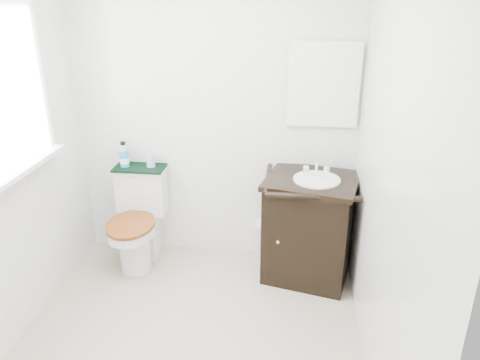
% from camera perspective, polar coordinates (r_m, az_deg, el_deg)
% --- Properties ---
extents(floor, '(2.40, 2.40, 0.00)m').
position_cam_1_polar(floor, '(3.17, -6.49, -19.51)').
color(floor, '#B9AB95').
rests_on(floor, ground).
extents(wall_back, '(2.40, 0.00, 2.40)m').
position_cam_1_polar(wall_back, '(3.65, -3.13, 8.02)').
color(wall_back, silver).
rests_on(wall_back, ground).
extents(wall_front, '(2.40, 0.00, 2.40)m').
position_cam_1_polar(wall_front, '(1.54, -18.80, -15.38)').
color(wall_front, silver).
rests_on(wall_front, ground).
extents(wall_right, '(0.00, 2.40, 2.40)m').
position_cam_1_polar(wall_right, '(2.50, 17.56, 0.02)').
color(wall_right, silver).
rests_on(wall_right, ground).
extents(window, '(0.02, 0.70, 0.90)m').
position_cam_1_polar(window, '(3.08, -26.80, 9.65)').
color(window, white).
rests_on(window, wall_left).
extents(mirror, '(0.50, 0.02, 0.60)m').
position_cam_1_polar(mirror, '(3.52, 10.15, 11.36)').
color(mirror, silver).
rests_on(mirror, wall_back).
extents(toilet, '(0.41, 0.62, 0.76)m').
position_cam_1_polar(toilet, '(3.89, -12.17, -5.14)').
color(toilet, silver).
rests_on(toilet, floor).
extents(vanity, '(0.76, 0.69, 0.92)m').
position_cam_1_polar(vanity, '(3.60, 8.48, -5.55)').
color(vanity, black).
rests_on(vanity, floor).
extents(trash_bin, '(0.23, 0.19, 0.32)m').
position_cam_1_polar(trash_bin, '(3.90, 3.53, -7.45)').
color(trash_bin, silver).
rests_on(trash_bin, floor).
extents(towel, '(0.40, 0.22, 0.02)m').
position_cam_1_polar(towel, '(3.82, -12.15, 1.46)').
color(towel, black).
rests_on(towel, toilet).
extents(mouthwash_bottle, '(0.07, 0.07, 0.21)m').
position_cam_1_polar(mouthwash_bottle, '(3.82, -13.97, 2.98)').
color(mouthwash_bottle, '#1C86F2').
rests_on(mouthwash_bottle, towel).
extents(cup, '(0.07, 0.07, 0.09)m').
position_cam_1_polar(cup, '(3.79, -10.83, 2.27)').
color(cup, '#7F9CCF').
rests_on(cup, towel).
extents(soap_bar, '(0.07, 0.04, 0.02)m').
position_cam_1_polar(soap_bar, '(3.53, 7.97, 1.00)').
color(soap_bar, '#1A6C7E').
rests_on(soap_bar, vanity).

